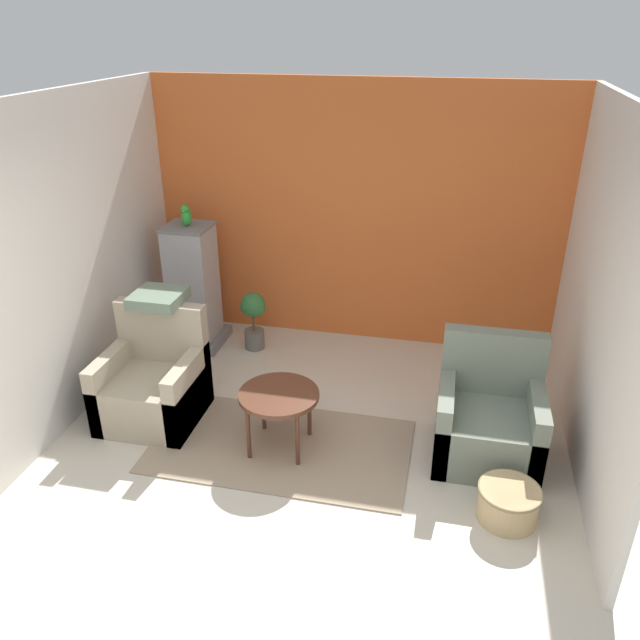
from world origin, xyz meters
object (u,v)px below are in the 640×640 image
at_px(coffee_table, 279,399).
at_px(potted_plant, 253,315).
at_px(parrot, 186,216).
at_px(armchair_left, 154,386).
at_px(wicker_basket, 508,502).
at_px(birdcage, 193,289).
at_px(armchair_right, 488,422).

height_order(coffee_table, potted_plant, potted_plant).
bearing_deg(parrot, armchair_left, -82.18).
bearing_deg(armchair_left, parrot, 97.82).
bearing_deg(coffee_table, wicker_basket, -13.87).
height_order(birdcage, parrot, parrot).
xyz_separation_m(coffee_table, armchair_left, (-1.20, 0.19, -0.16)).
xyz_separation_m(coffee_table, wicker_basket, (1.80, -0.44, -0.33)).
distance_m(coffee_table, armchair_left, 1.23).
distance_m(armchair_left, birdcage, 1.46).
height_order(armchair_left, birdcage, birdcage).
xyz_separation_m(birdcage, parrot, (0.00, 0.00, 0.80)).
relative_size(coffee_table, parrot, 2.92).
bearing_deg(wicker_basket, parrot, 147.35).
height_order(armchair_left, parrot, parrot).
bearing_deg(parrot, wicker_basket, -32.65).
height_order(potted_plant, wicker_basket, potted_plant).
distance_m(coffee_table, birdcage, 2.13).
distance_m(coffee_table, potted_plant, 1.78).
xyz_separation_m(birdcage, wicker_basket, (3.20, -2.05, -0.49)).
height_order(armchair_right, potted_plant, armchair_right).
xyz_separation_m(armchair_right, birdcage, (-3.05, 1.33, 0.32)).
bearing_deg(potted_plant, coffee_table, -65.19).
xyz_separation_m(potted_plant, wicker_basket, (2.55, -2.06, -0.25)).
distance_m(coffee_table, armchair_right, 1.69).
bearing_deg(potted_plant, armchair_left, -107.80).
xyz_separation_m(birdcage, potted_plant, (0.65, 0.01, -0.24)).
relative_size(birdcage, wicker_basket, 3.01).
bearing_deg(armchair_left, wicker_basket, -11.97).
relative_size(armchair_left, birdcage, 0.74).
bearing_deg(coffee_table, birdcage, 131.07).
relative_size(armchair_right, wicker_basket, 2.24).
relative_size(armchair_right, potted_plant, 1.55).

